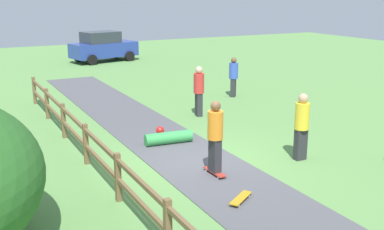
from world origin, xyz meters
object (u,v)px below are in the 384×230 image
at_px(skateboard_loose, 241,198).
at_px(parked_car_blue, 103,47).
at_px(skater_riding, 215,134).
at_px(skater_fallen, 168,137).
at_px(bystander_blue, 233,75).
at_px(bystander_red, 199,89).
at_px(bystander_yellow, 302,123).

bearing_deg(skateboard_loose, parked_car_blue, 80.38).
xyz_separation_m(skater_riding, skateboard_loose, (-0.28, -1.60, -0.99)).
relative_size(skater_fallen, bystander_blue, 0.86).
bearing_deg(skater_fallen, bystander_red, 45.71).
relative_size(bystander_yellow, bystander_blue, 1.08).
bearing_deg(parked_car_blue, skater_fallen, -101.09).
relative_size(skater_riding, skater_fallen, 1.28).
relative_size(skater_riding, bystander_yellow, 1.02).
bearing_deg(bystander_blue, parked_car_blue, 98.21).
bearing_deg(skater_fallen, parked_car_blue, 78.91).
height_order(skater_riding, skateboard_loose, skater_riding).
bearing_deg(bystander_yellow, skateboard_loose, -152.62).
relative_size(skater_riding, skateboard_loose, 2.41).
height_order(skater_fallen, bystander_yellow, bystander_yellow).
xyz_separation_m(skater_riding, skater_fallen, (0.02, 2.82, -0.87)).
distance_m(skater_fallen, skateboard_loose, 4.43).
xyz_separation_m(skater_fallen, bystander_blue, (5.21, 4.58, 0.74)).
bearing_deg(parked_car_blue, bystander_yellow, -92.21).
bearing_deg(skater_riding, parked_car_blue, 80.39).
relative_size(skater_riding, parked_car_blue, 0.42).
distance_m(bystander_red, parked_car_blue, 14.87).
xyz_separation_m(skater_riding, bystander_blue, (5.23, 7.40, -0.14)).
relative_size(bystander_red, bystander_blue, 1.07).
bearing_deg(skater_riding, bystander_red, 65.63).
relative_size(bystander_blue, parked_car_blue, 0.38).
bearing_deg(bystander_yellow, bystander_blue, 70.81).
xyz_separation_m(bystander_red, parked_car_blue, (1.03, 14.84, -0.06)).
xyz_separation_m(skateboard_loose, bystander_blue, (5.50, 8.99, 0.85)).
bearing_deg(skater_riding, bystander_yellow, -2.14).
height_order(bystander_yellow, bystander_blue, bystander_yellow).
xyz_separation_m(skateboard_loose, parked_car_blue, (3.67, 21.67, 0.87)).
distance_m(skater_fallen, parked_car_blue, 17.60).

